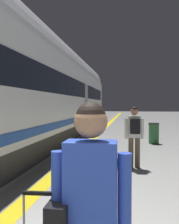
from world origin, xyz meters
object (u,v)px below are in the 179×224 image
Objects in this scene: duffel_bag_near at (122,163)px; passenger_near at (134,132)px; traveller_foreground at (88,210)px; waste_bin at (154,133)px; high_speed_train at (15,82)px.

passenger_near is at bearing 21.43° from duffel_bag_near.
traveller_foreground is 9.38m from waste_bin.
passenger_near is (4.08, -1.25, -1.51)m from high_speed_train.
high_speed_train is at bearing 120.52° from traveller_foreground.
passenger_near is 0.90m from duffel_bag_near.
waste_bin is (0.93, 4.28, -0.53)m from passenger_near.
duffel_bag_near is at bearing 89.00° from traveller_foreground.
traveller_foreground is 1.91× the size of waste_bin.
duffel_bag_near is at bearing -105.90° from waste_bin.
waste_bin is at bearing 77.69° from passenger_near.
passenger_near reaches higher than duffel_bag_near.
waste_bin is (1.34, 9.27, -0.55)m from traveller_foreground.
traveller_foreground is 3.95× the size of duffel_bag_near.
waste_bin is at bearing 31.17° from high_speed_train.
duffel_bag_near is 4.60m from waste_bin.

